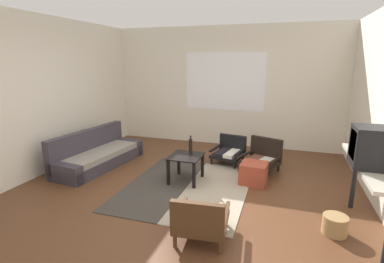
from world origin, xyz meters
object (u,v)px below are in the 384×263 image
at_px(coffee_table, 186,161).
at_px(armchair_striped_foreground, 201,219).
at_px(clay_vase, 368,147).
at_px(wicker_basket, 335,225).
at_px(armchair_by_window, 229,151).
at_px(console_shelf, 372,173).
at_px(crt_television, 380,148).
at_px(couch, 97,155).
at_px(armchair_corner, 262,157).
at_px(glass_bottle, 191,146).
at_px(ottoman_orange, 254,173).

relative_size(coffee_table, armchair_striped_foreground, 0.83).
height_order(clay_vase, wicker_basket, clay_vase).
bearing_deg(armchair_by_window, armchair_striped_foreground, -85.90).
distance_m(armchair_by_window, console_shelf, 2.83).
relative_size(armchair_striped_foreground, crt_television, 1.32).
relative_size(console_shelf, clay_vase, 5.87).
bearing_deg(clay_vase, wicker_basket, -131.55).
distance_m(couch, wicker_basket, 4.09).
distance_m(couch, armchair_by_window, 2.52).
bearing_deg(armchair_corner, clay_vase, -48.24).
relative_size(armchair_by_window, crt_television, 1.31).
bearing_deg(armchair_striped_foreground, glass_bottle, 111.85).
relative_size(coffee_table, armchair_by_window, 0.83).
relative_size(couch, coffee_table, 3.45).
bearing_deg(coffee_table, wicker_basket, -22.93).
distance_m(armchair_by_window, crt_television, 2.99).
distance_m(ottoman_orange, glass_bottle, 1.12).
bearing_deg(clay_vase, glass_bottle, 163.35).
relative_size(coffee_table, glass_bottle, 1.88).
distance_m(couch, coffee_table, 1.85).
distance_m(coffee_table, armchair_striped_foreground, 1.63).
distance_m(coffee_table, wicker_basket, 2.31).
bearing_deg(crt_television, armchair_by_window, 132.05).
height_order(armchair_by_window, armchair_striped_foreground, armchair_striped_foreground).
xyz_separation_m(coffee_table, console_shelf, (2.42, -0.86, 0.42)).
bearing_deg(console_shelf, armchair_corner, 126.39).
relative_size(coffee_table, wicker_basket, 2.01).
xyz_separation_m(armchair_by_window, armchair_corner, (0.64, -0.26, 0.02)).
height_order(couch, armchair_corner, couch).
relative_size(armchair_striped_foreground, ottoman_orange, 1.65).
bearing_deg(armchair_by_window, glass_bottle, -115.45).
height_order(ottoman_orange, clay_vase, clay_vase).
relative_size(clay_vase, glass_bottle, 0.89).
bearing_deg(console_shelf, armchair_striped_foreground, -160.34).
bearing_deg(armchair_striped_foreground, wicker_basket, 22.13).
height_order(couch, crt_television, crt_television).
bearing_deg(clay_vase, ottoman_orange, 148.84).
distance_m(couch, armchair_striped_foreground, 3.01).
bearing_deg(console_shelf, armchair_by_window, 133.78).
bearing_deg(glass_bottle, coffee_table, -99.67).
xyz_separation_m(armchair_by_window, console_shelf, (1.92, -2.01, 0.53)).
height_order(armchair_striped_foreground, armchair_corner, armchair_corner).
bearing_deg(crt_television, ottoman_orange, 137.32).
xyz_separation_m(console_shelf, clay_vase, (0.00, 0.30, 0.21)).
bearing_deg(glass_bottle, wicker_basket, -26.86).
bearing_deg(armchair_corner, glass_bottle, -146.86).
bearing_deg(crt_television, couch, 164.74).
height_order(armchair_striped_foreground, wicker_basket, armchair_striped_foreground).
distance_m(coffee_table, clay_vase, 2.56).
xyz_separation_m(coffee_table, armchair_striped_foreground, (0.68, -1.48, -0.10)).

